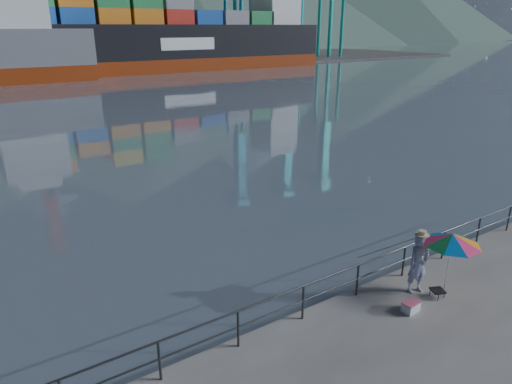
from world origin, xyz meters
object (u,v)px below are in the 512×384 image
(fisherman, at_px, (418,264))
(cooler_bag, at_px, (411,307))
(beach_umbrella, at_px, (452,239))
(container_ship, at_px, (184,35))

(fisherman, bearing_deg, cooler_bag, -134.99)
(beach_umbrella, height_order, cooler_bag, beach_umbrella)
(fisherman, xyz_separation_m, beach_umbrella, (0.51, -0.60, 0.89))
(beach_umbrella, bearing_deg, fisherman, 130.32)
(fisherman, relative_size, beach_umbrella, 0.85)
(cooler_bag, relative_size, container_ship, 0.01)
(beach_umbrella, xyz_separation_m, container_ship, (26.72, 72.77, 4.07))
(fisherman, xyz_separation_m, cooler_bag, (-0.94, -0.59, -0.77))
(container_ship, bearing_deg, cooler_bag, -111.16)
(fisherman, relative_size, container_ship, 0.03)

